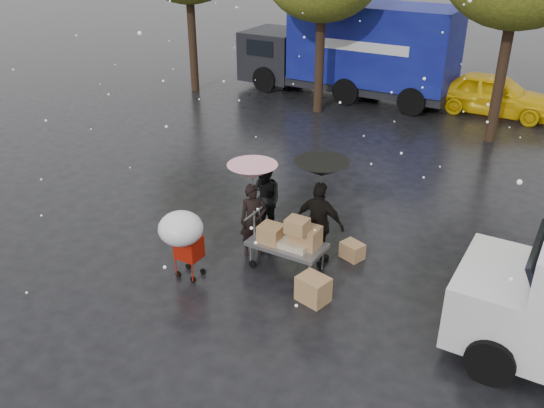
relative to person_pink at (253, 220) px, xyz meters
The scene contains 12 objects.
ground 1.02m from the person_pink, 59.79° to the right, with size 90.00×90.00×0.00m, color black.
person_pink is the anchor object (origin of this frame).
person_middle 0.94m from the person_pink, 106.12° to the left, with size 0.79×0.61×1.62m, color black.
person_black 1.37m from the person_pink, 16.04° to the left, with size 1.04×0.43×1.77m, color black.
umbrella_pink 1.08m from the person_pink, 90.00° to the right, with size 1.00×1.00×2.01m.
umbrella_black 1.87m from the person_pink, 16.04° to the left, with size 1.07×1.07×2.21m.
vendor_cart 0.98m from the person_pink, 10.34° to the right, with size 1.52×0.80×1.27m.
shopping_cart 1.65m from the person_pink, 112.43° to the right, with size 0.84×0.84×1.46m.
blue_truck 12.23m from the person_pink, 104.07° to the left, with size 8.30×2.60×3.50m.
box_ground_near 2.08m from the person_pink, 25.30° to the right, with size 0.55×0.44×0.49m, color olive.
box_ground_far 2.13m from the person_pink, 24.91° to the left, with size 0.44×0.34×0.34m, color olive.
yellow_taxi 12.46m from the person_pink, 79.32° to the left, with size 1.71×4.24×1.45m, color yellow.
Camera 1 is at (5.21, -8.14, 6.35)m, focal length 38.00 mm.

